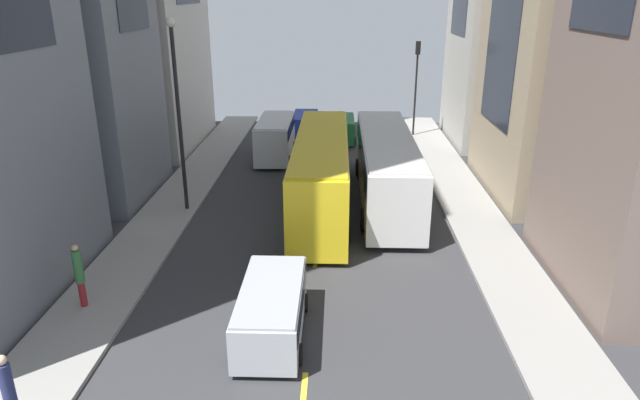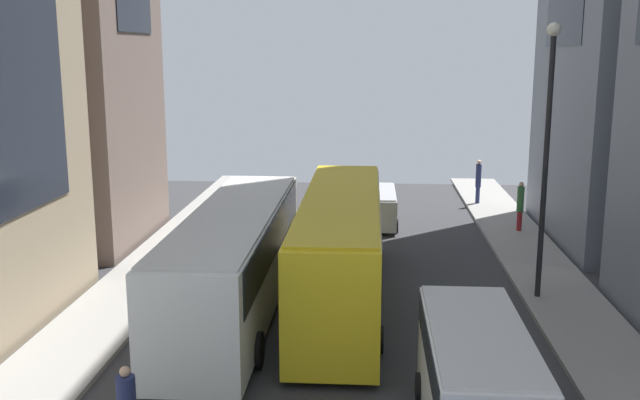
% 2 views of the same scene
% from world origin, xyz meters
% --- Properties ---
extents(ground_plane, '(41.39, 41.39, 0.00)m').
position_xyz_m(ground_plane, '(0.00, 0.00, 0.00)').
color(ground_plane, '#333335').
extents(sidewalk_west, '(2.71, 44.00, 0.15)m').
position_xyz_m(sidewalk_west, '(-7.34, 0.00, 0.07)').
color(sidewalk_west, gray).
rests_on(sidewalk_west, ground).
extents(sidewalk_east, '(2.71, 44.00, 0.15)m').
position_xyz_m(sidewalk_east, '(7.34, 0.00, 0.07)').
color(sidewalk_east, gray).
rests_on(sidewalk_east, ground).
extents(lane_stripe_2, '(0.16, 2.00, 0.01)m').
position_xyz_m(lane_stripe_2, '(0.00, -4.20, 0.01)').
color(lane_stripe_2, yellow).
rests_on(lane_stripe_2, ground).
extents(lane_stripe_3, '(0.16, 2.00, 0.01)m').
position_xyz_m(lane_stripe_3, '(0.00, 4.20, 0.01)').
color(lane_stripe_3, yellow).
rests_on(lane_stripe_3, ground).
extents(lane_stripe_4, '(0.16, 2.00, 0.01)m').
position_xyz_m(lane_stripe_4, '(0.00, 12.60, 0.01)').
color(lane_stripe_4, yellow).
rests_on(lane_stripe_4, ground).
extents(lane_stripe_5, '(0.16, 2.00, 0.01)m').
position_xyz_m(lane_stripe_5, '(0.00, 21.00, 0.01)').
color(lane_stripe_5, yellow).
rests_on(lane_stripe_5, ground).
extents(city_bus_white, '(2.80, 12.77, 3.35)m').
position_xyz_m(city_bus_white, '(-3.29, -2.46, 2.01)').
color(city_bus_white, silver).
rests_on(city_bus_white, ground).
extents(streetcar_yellow, '(2.70, 12.93, 3.59)m').
position_xyz_m(streetcar_yellow, '(-0.06, -1.17, 2.12)').
color(streetcar_yellow, yellow).
rests_on(streetcar_yellow, ground).
extents(delivery_van_white, '(2.25, 5.68, 2.58)m').
position_xyz_m(delivery_van_white, '(3.14, -9.76, 1.51)').
color(delivery_van_white, white).
rests_on(delivery_van_white, ground).
extents(car_silver_0, '(2.06, 4.56, 1.65)m').
position_xyz_m(car_silver_0, '(1.14, 9.77, 0.97)').
color(car_silver_0, '#B7BABF').
rests_on(car_silver_0, ground).
extents(pedestrian_waiting_curb, '(0.29, 0.29, 2.33)m').
position_xyz_m(pedestrian_waiting_curb, '(6.60, 14.43, 1.42)').
color(pedestrian_waiting_curb, navy).
rests_on(pedestrian_waiting_curb, ground).
extents(pedestrian_crossing_mid, '(0.31, 0.31, 2.24)m').
position_xyz_m(pedestrian_crossing_mid, '(7.63, 8.50, 1.35)').
color(pedestrian_crossing_mid, maroon).
rests_on(pedestrian_crossing_mid, ground).
extents(streetlamp_near, '(0.44, 0.44, 8.88)m').
position_xyz_m(streetlamp_near, '(6.48, -0.53, 5.44)').
color(streetlamp_near, black).
rests_on(streetlamp_near, ground).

